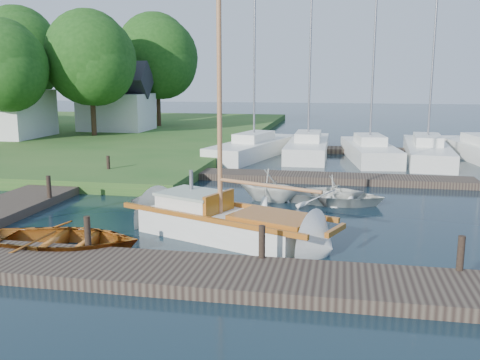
% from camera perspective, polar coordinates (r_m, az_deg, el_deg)
% --- Properties ---
extents(ground, '(160.00, 160.00, 0.00)m').
position_cam_1_polar(ground, '(18.05, 0.00, -3.74)').
color(ground, black).
rests_on(ground, ground).
extents(near_dock, '(18.00, 2.20, 0.30)m').
position_cam_1_polar(near_dock, '(12.44, -5.32, -9.95)').
color(near_dock, '#2D221C').
rests_on(near_dock, ground).
extents(left_dock, '(2.20, 18.00, 0.30)m').
position_cam_1_polar(left_dock, '(22.67, -19.26, -0.94)').
color(left_dock, '#2D221C').
rests_on(left_dock, ground).
extents(far_dock, '(14.00, 1.60, 0.30)m').
position_cam_1_polar(far_dock, '(24.09, 7.62, 0.26)').
color(far_dock, '#2D221C').
rests_on(far_dock, ground).
extents(pontoon, '(30.00, 1.60, 0.30)m').
position_cam_1_polar(pontoon, '(34.10, 22.16, 2.68)').
color(pontoon, '#2D221C').
rests_on(pontoon, ground).
extents(mooring_post_1, '(0.16, 0.16, 0.80)m').
position_cam_1_polar(mooring_post_1, '(14.22, -15.95, -5.31)').
color(mooring_post_1, black).
rests_on(mooring_post_1, near_dock).
extents(mooring_post_2, '(0.16, 0.16, 0.80)m').
position_cam_1_polar(mooring_post_2, '(12.88, 2.36, -6.59)').
color(mooring_post_2, black).
rests_on(mooring_post_2, near_dock).
extents(mooring_post_3, '(0.16, 0.16, 0.80)m').
position_cam_1_polar(mooring_post_3, '(13.03, 22.49, -7.23)').
color(mooring_post_3, black).
rests_on(mooring_post_3, near_dock).
extents(mooring_post_4, '(0.16, 0.16, 0.80)m').
position_cam_1_polar(mooring_post_4, '(20.38, -19.71, -0.67)').
color(mooring_post_4, black).
rests_on(mooring_post_4, left_dock).
extents(mooring_post_5, '(0.16, 0.16, 0.80)m').
position_cam_1_polar(mooring_post_5, '(24.73, -13.87, 1.61)').
color(mooring_post_5, black).
rests_on(mooring_post_5, left_dock).
extents(sailboat, '(7.36, 4.55, 9.83)m').
position_cam_1_polar(sailboat, '(15.46, -1.00, -4.95)').
color(sailboat, white).
rests_on(sailboat, ground).
extents(dinghy, '(4.36, 3.28, 0.86)m').
position_cam_1_polar(dinghy, '(14.98, -18.45, -5.72)').
color(dinghy, '#956011').
rests_on(dinghy, ground).
extents(tender_a, '(3.52, 2.70, 0.68)m').
position_cam_1_polar(tender_a, '(18.82, -6.58, -2.14)').
color(tender_a, white).
rests_on(tender_a, ground).
extents(tender_b, '(2.95, 2.71, 1.31)m').
position_cam_1_polar(tender_b, '(19.96, 3.29, -0.41)').
color(tender_b, white).
rests_on(tender_b, ground).
extents(tender_c, '(3.84, 2.98, 0.73)m').
position_cam_1_polar(tender_c, '(19.89, 10.16, -1.46)').
color(tender_c, white).
rests_on(tender_c, ground).
extents(tender_d, '(2.34, 2.09, 1.12)m').
position_cam_1_polar(tender_d, '(20.05, 10.06, -0.79)').
color(tender_d, white).
rests_on(tender_d, ground).
extents(marina_boat_0, '(4.35, 9.08, 10.21)m').
position_cam_1_polar(marina_boat_0, '(31.26, 1.50, 3.56)').
color(marina_boat_0, white).
rests_on(marina_boat_0, ground).
extents(marina_boat_1, '(2.25, 8.58, 9.80)m').
position_cam_1_polar(marina_boat_1, '(31.82, 7.27, 3.61)').
color(marina_boat_1, white).
rests_on(marina_boat_1, ground).
extents(marina_boat_2, '(3.23, 7.76, 10.46)m').
position_cam_1_polar(marina_boat_2, '(30.81, 13.65, 3.16)').
color(marina_boat_2, white).
rests_on(marina_boat_2, ground).
extents(marina_boat_3, '(2.83, 9.54, 11.76)m').
position_cam_1_polar(marina_boat_3, '(31.65, 19.32, 3.06)').
color(marina_boat_3, white).
rests_on(marina_boat_3, ground).
extents(house_c, '(5.25, 4.00, 5.28)m').
position_cam_1_polar(house_c, '(42.85, -13.05, 8.00)').
color(house_c, white).
rests_on(house_c, shore).
extents(tree_2, '(5.83, 5.75, 7.82)m').
position_cam_1_polar(tree_2, '(37.78, -23.88, 11.06)').
color(tree_2, '#332114').
rests_on(tree_2, shore).
extents(tree_3, '(6.41, 6.38, 8.74)m').
position_cam_1_polar(tree_3, '(39.24, -15.63, 12.36)').
color(tree_3, '#332114').
rests_on(tree_3, shore).
extents(tree_4, '(7.01, 7.01, 9.66)m').
position_cam_1_polar(tree_4, '(46.69, -22.46, 12.34)').
color(tree_4, '#332114').
rests_on(tree_4, shore).
extents(tree_7, '(6.83, 6.83, 9.38)m').
position_cam_1_polar(tree_7, '(45.85, -8.81, 12.85)').
color(tree_7, '#332114').
rests_on(tree_7, shore).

